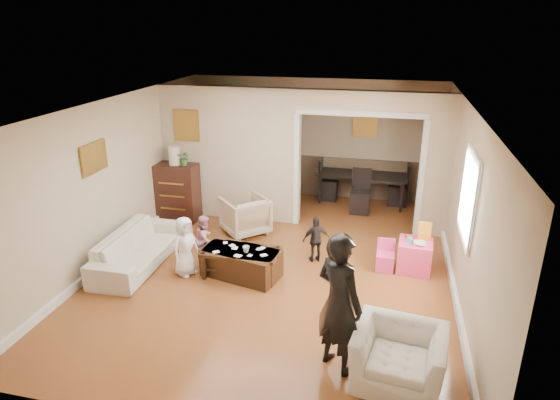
% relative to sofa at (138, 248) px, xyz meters
% --- Properties ---
extents(floor, '(7.00, 7.00, 0.00)m').
position_rel_sofa_xyz_m(floor, '(2.20, 0.51, -0.29)').
color(floor, brown).
rests_on(floor, ground).
extents(partition_left, '(2.75, 0.18, 2.60)m').
position_rel_sofa_xyz_m(partition_left, '(0.82, 2.31, 1.01)').
color(partition_left, '#C4B18F').
rests_on(partition_left, ground).
extents(partition_right, '(0.55, 0.18, 2.60)m').
position_rel_sofa_xyz_m(partition_right, '(4.67, 2.31, 1.01)').
color(partition_right, '#C4B18F').
rests_on(partition_right, ground).
extents(partition_header, '(2.22, 0.18, 0.35)m').
position_rel_sofa_xyz_m(partition_header, '(3.30, 2.31, 2.14)').
color(partition_header, '#C4B18F').
rests_on(partition_header, partition_right).
extents(window_pane, '(0.03, 0.95, 1.10)m').
position_rel_sofa_xyz_m(window_pane, '(4.93, 0.11, 1.26)').
color(window_pane, white).
rests_on(window_pane, ground).
extents(framed_art_partition, '(0.45, 0.03, 0.55)m').
position_rel_sofa_xyz_m(framed_art_partition, '(-0.00, 2.21, 1.56)').
color(framed_art_partition, brown).
rests_on(framed_art_partition, partition_left).
extents(framed_art_sofa_wall, '(0.03, 0.55, 0.40)m').
position_rel_sofa_xyz_m(framed_art_sofa_wall, '(-0.51, -0.09, 1.51)').
color(framed_art_sofa_wall, brown).
extents(framed_art_alcove, '(0.45, 0.03, 0.55)m').
position_rel_sofa_xyz_m(framed_art_alcove, '(3.30, 3.95, 1.41)').
color(framed_art_alcove, brown).
extents(sofa, '(0.79, 1.98, 0.58)m').
position_rel_sofa_xyz_m(sofa, '(0.00, 0.00, 0.00)').
color(sofa, beige).
rests_on(sofa, ground).
extents(armchair_back, '(1.08, 1.08, 0.70)m').
position_rel_sofa_xyz_m(armchair_back, '(1.33, 1.58, 0.06)').
color(armchair_back, tan).
rests_on(armchair_back, ground).
extents(armchair_front, '(1.07, 0.97, 0.63)m').
position_rel_sofa_xyz_m(armchair_front, '(4.12, -1.82, 0.03)').
color(armchair_front, beige).
rests_on(armchair_front, ground).
extents(dresser, '(0.82, 0.46, 1.13)m').
position_rel_sofa_xyz_m(dresser, '(-0.17, 1.93, 0.28)').
color(dresser, '#35160F').
rests_on(dresser, ground).
extents(table_lamp, '(0.22, 0.22, 0.36)m').
position_rel_sofa_xyz_m(table_lamp, '(-0.17, 1.93, 1.03)').
color(table_lamp, beige).
rests_on(table_lamp, dresser).
extents(potted_plant, '(0.26, 0.22, 0.29)m').
position_rel_sofa_xyz_m(potted_plant, '(0.03, 1.93, 0.99)').
color(potted_plant, '#39662D').
rests_on(potted_plant, dresser).
extents(coffee_table, '(1.28, 0.85, 0.44)m').
position_rel_sofa_xyz_m(coffee_table, '(1.74, 0.03, -0.07)').
color(coffee_table, '#351F10').
rests_on(coffee_table, ground).
extents(coffee_cup, '(0.13, 0.13, 0.10)m').
position_rel_sofa_xyz_m(coffee_cup, '(1.84, -0.02, 0.20)').
color(coffee_cup, silver).
rests_on(coffee_cup, coffee_table).
extents(play_table, '(0.55, 0.55, 0.50)m').
position_rel_sofa_xyz_m(play_table, '(4.36, 0.82, -0.04)').
color(play_table, '#FF437B').
rests_on(play_table, ground).
extents(cereal_box, '(0.20, 0.08, 0.30)m').
position_rel_sofa_xyz_m(cereal_box, '(4.48, 0.92, 0.36)').
color(cereal_box, yellow).
rests_on(cereal_box, play_table).
extents(cyan_cup, '(0.08, 0.08, 0.08)m').
position_rel_sofa_xyz_m(cyan_cup, '(4.26, 0.77, 0.25)').
color(cyan_cup, '#27ADC5').
rests_on(cyan_cup, play_table).
extents(toy_block, '(0.09, 0.08, 0.05)m').
position_rel_sofa_xyz_m(toy_block, '(4.24, 0.94, 0.23)').
color(toy_block, red).
rests_on(toy_block, play_table).
extents(play_bowl, '(0.21, 0.21, 0.05)m').
position_rel_sofa_xyz_m(play_bowl, '(4.41, 0.70, 0.23)').
color(play_bowl, silver).
rests_on(play_bowl, play_table).
extents(dining_table, '(1.99, 1.22, 0.67)m').
position_rel_sofa_xyz_m(dining_table, '(3.33, 3.77, 0.05)').
color(dining_table, black).
rests_on(dining_table, ground).
extents(adult_person, '(0.73, 0.69, 1.68)m').
position_rel_sofa_xyz_m(adult_person, '(3.44, -1.74, 0.55)').
color(adult_person, black).
rests_on(adult_person, ground).
extents(child_kneel_a, '(0.47, 0.55, 0.96)m').
position_rel_sofa_xyz_m(child_kneel_a, '(0.89, -0.12, 0.19)').
color(child_kneel_a, white).
rests_on(child_kneel_a, ground).
extents(child_kneel_b, '(0.35, 0.43, 0.82)m').
position_rel_sofa_xyz_m(child_kneel_b, '(1.04, 0.33, 0.12)').
color(child_kneel_b, '#C87D8D').
rests_on(child_kneel_b, ground).
extents(child_toddler, '(0.49, 0.37, 0.78)m').
position_rel_sofa_xyz_m(child_toddler, '(2.79, 0.78, 0.10)').
color(child_toddler, black).
rests_on(child_toddler, ground).
extents(craft_papers, '(0.86, 0.50, 0.00)m').
position_rel_sofa_xyz_m(craft_papers, '(1.75, 0.02, 0.16)').
color(craft_papers, white).
rests_on(craft_papers, coffee_table).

